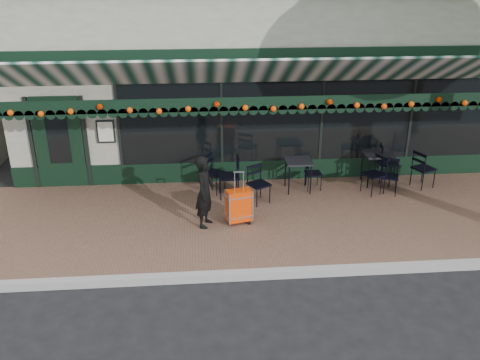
{
  "coord_description": "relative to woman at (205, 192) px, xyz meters",
  "views": [
    {
      "loc": [
        -1.52,
        -7.56,
        5.09
      ],
      "look_at": [
        -0.76,
        1.6,
        1.17
      ],
      "focal_mm": 38.0,
      "sensor_mm": 36.0,
      "label": 1
    }
  ],
  "objects": [
    {
      "name": "restaurant_building",
      "position": [
        1.46,
        6.14,
        1.37
      ],
      "size": [
        12.0,
        9.6,
        4.5
      ],
      "color": "gray",
      "rests_on": "ground"
    },
    {
      "name": "chair_b_left",
      "position": [
        0.56,
        1.36,
        -0.26
      ],
      "size": [
        0.5,
        0.5,
        0.98
      ],
      "primitive_type": null,
      "rotation": [
        0.0,
        0.0,
        -1.55
      ],
      "color": "black",
      "rests_on": "sidewalk"
    },
    {
      "name": "chair_a_left",
      "position": [
        3.91,
        1.28,
        -0.3
      ],
      "size": [
        0.59,
        0.59,
        0.9
      ],
      "primitive_type": null,
      "rotation": [
        0.0,
        0.0,
        -1.16
      ],
      "color": "black",
      "rests_on": "sidewalk"
    },
    {
      "name": "chair_b_front",
      "position": [
        1.21,
        0.98,
        -0.32
      ],
      "size": [
        0.58,
        0.58,
        0.86
      ],
      "primitive_type": null,
      "rotation": [
        0.0,
        0.0,
        0.5
      ],
      "color": "black",
      "rests_on": "sidewalk"
    },
    {
      "name": "chair_a_extra",
      "position": [
        5.22,
        1.54,
        -0.29
      ],
      "size": [
        0.6,
        0.6,
        0.91
      ],
      "primitive_type": null,
      "rotation": [
        0.0,
        0.0,
        1.96
      ],
      "color": "black",
      "rests_on": "sidewalk"
    },
    {
      "name": "ground",
      "position": [
        1.46,
        -1.69,
        -0.9
      ],
      "size": [
        80.0,
        80.0,
        0.0
      ],
      "primitive_type": "plane",
      "color": "black",
      "rests_on": "ground"
    },
    {
      "name": "chair_a_right",
      "position": [
        4.49,
        1.93,
        -0.27
      ],
      "size": [
        0.56,
        0.56,
        0.95
      ],
      "primitive_type": null,
      "rotation": [
        0.0,
        0.0,
        1.36
      ],
      "color": "black",
      "rests_on": "sidewalk"
    },
    {
      "name": "suitcase",
      "position": [
        0.69,
        0.04,
        -0.37
      ],
      "size": [
        0.55,
        0.39,
        1.14
      ],
      "rotation": [
        0.0,
        0.0,
        0.25
      ],
      "color": "#E63B07",
      "rests_on": "sidewalk"
    },
    {
      "name": "cafe_table_a",
      "position": [
        4.15,
        1.82,
        -0.04
      ],
      "size": [
        0.64,
        0.64,
        0.78
      ],
      "color": "black",
      "rests_on": "sidewalk"
    },
    {
      "name": "chair_solo",
      "position": [
        0.23,
        1.66,
        -0.3
      ],
      "size": [
        0.62,
        0.62,
        0.9
      ],
      "primitive_type": null,
      "rotation": [
        0.0,
        0.0,
        0.96
      ],
      "color": "black",
      "rests_on": "sidewalk"
    },
    {
      "name": "woman",
      "position": [
        0.0,
        0.0,
        0.0
      ],
      "size": [
        0.52,
        0.64,
        1.5
      ],
      "primitive_type": "imported",
      "rotation": [
        0.0,
        0.0,
        1.22
      ],
      "color": "black",
      "rests_on": "sidewalk"
    },
    {
      "name": "sidewalk",
      "position": [
        1.46,
        0.31,
        -0.82
      ],
      "size": [
        18.0,
        4.0,
        0.15
      ],
      "primitive_type": "cube",
      "color": "brown",
      "rests_on": "ground"
    },
    {
      "name": "cafe_table_b",
      "position": [
        2.2,
        1.58,
        -0.07
      ],
      "size": [
        0.61,
        0.61,
        0.75
      ],
      "color": "black",
      "rests_on": "sidewalk"
    },
    {
      "name": "curb",
      "position": [
        1.46,
        -1.77,
        -0.82
      ],
      "size": [
        18.0,
        0.16,
        0.15
      ],
      "primitive_type": "cube",
      "color": "#9E9E99",
      "rests_on": "ground"
    },
    {
      "name": "chair_a_front",
      "position": [
        4.28,
        1.24,
        -0.34
      ],
      "size": [
        0.53,
        0.53,
        0.81
      ],
      "primitive_type": null,
      "rotation": [
        0.0,
        0.0,
        -0.37
      ],
      "color": "black",
      "rests_on": "sidewalk"
    },
    {
      "name": "chair_b_right",
      "position": [
        2.58,
        1.63,
        -0.37
      ],
      "size": [
        0.39,
        0.39,
        0.76
      ],
      "primitive_type": null,
      "rotation": [
        0.0,
        0.0,
        1.61
      ],
      "color": "black",
      "rests_on": "sidewalk"
    }
  ]
}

